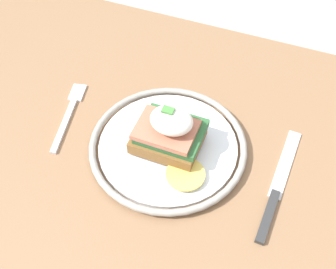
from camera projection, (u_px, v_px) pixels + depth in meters
dining_table at (177, 216)px, 0.68m from camera, size 1.14×0.69×0.72m
plate at (168, 146)px, 0.62m from camera, size 0.23×0.23×0.02m
sandwich at (170, 132)px, 0.59m from camera, size 0.12×0.10×0.07m
fork at (69, 113)px, 0.66m from camera, size 0.05×0.14×0.00m
knife at (276, 192)px, 0.57m from camera, size 0.02×0.20×0.01m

